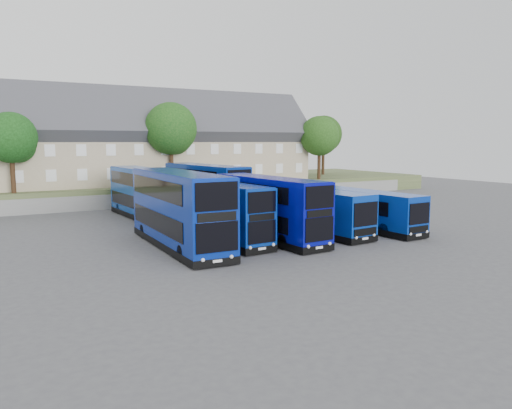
% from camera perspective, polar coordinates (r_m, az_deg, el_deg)
% --- Properties ---
extents(ground, '(120.00, 120.00, 0.00)m').
position_cam_1_polar(ground, '(33.16, 2.64, -4.77)').
color(ground, '#47474C').
rests_on(ground, ground).
extents(retaining_wall, '(70.00, 0.40, 1.50)m').
position_cam_1_polar(retaining_wall, '(54.59, -10.97, 0.63)').
color(retaining_wall, slate).
rests_on(retaining_wall, ground).
extents(earth_bank, '(80.00, 20.00, 2.00)m').
position_cam_1_polar(earth_bank, '(64.07, -13.87, 1.74)').
color(earth_bank, '#46552F').
rests_on(earth_bank, ground).
extents(terrace_row, '(48.00, 10.40, 11.20)m').
position_cam_1_polar(terrace_row, '(59.16, -15.77, 6.67)').
color(terrace_row, tan).
rests_on(terrace_row, earth_bank).
extents(dd_front_left, '(3.20, 12.41, 4.90)m').
position_cam_1_polar(dd_front_left, '(32.72, -8.77, -0.73)').
color(dd_front_left, '#082494').
rests_on(dd_front_left, ground).
extents(dd_front_mid, '(2.90, 10.29, 4.04)m').
position_cam_1_polar(dd_front_mid, '(34.47, -3.97, -0.98)').
color(dd_front_mid, '#082F9B').
rests_on(dd_front_mid, ground).
extents(dd_front_right, '(3.10, 11.11, 4.37)m').
position_cam_1_polar(dd_front_right, '(35.03, 1.53, -0.56)').
color(dd_front_right, '#080C98').
rests_on(dd_front_right, ground).
extents(dd_rear_left, '(3.03, 11.33, 4.46)m').
position_cam_1_polar(dd_rear_left, '(46.07, -12.83, 1.19)').
color(dd_rear_left, '#083A9E').
rests_on(dd_rear_left, ground).
extents(dd_rear_right, '(3.86, 11.95, 4.67)m').
position_cam_1_polar(dd_rear_right, '(47.57, -5.79, 1.64)').
color(dd_rear_right, navy).
rests_on(dd_rear_right, ground).
extents(coach_east_a, '(3.52, 12.27, 3.31)m').
position_cam_1_polar(coach_east_a, '(38.51, 5.88, -0.68)').
color(coach_east_a, '#0833A2').
rests_on(coach_east_a, ground).
extents(coach_east_b, '(2.95, 11.35, 3.07)m').
position_cam_1_polar(coach_east_b, '(40.23, 11.98, -0.63)').
color(coach_east_b, '#082F9E').
rests_on(coach_east_b, ground).
extents(tree_west, '(4.80, 4.80, 7.65)m').
position_cam_1_polar(tree_west, '(52.60, -26.07, 6.67)').
color(tree_west, '#382314').
rests_on(tree_west, earth_bank).
extents(tree_mid, '(5.76, 5.76, 9.18)m').
position_cam_1_polar(tree_mid, '(56.48, -9.60, 8.32)').
color(tree_mid, '#382314').
rests_on(tree_mid, earth_bank).
extents(tree_east, '(5.12, 5.12, 8.16)m').
position_cam_1_polar(tree_east, '(65.71, 7.31, 7.60)').
color(tree_east, '#382314').
rests_on(tree_east, earth_bank).
extents(tree_far, '(5.44, 5.44, 8.67)m').
position_cam_1_polar(tree_far, '(74.92, 7.76, 7.80)').
color(tree_far, '#382314').
rests_on(tree_far, earth_bank).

